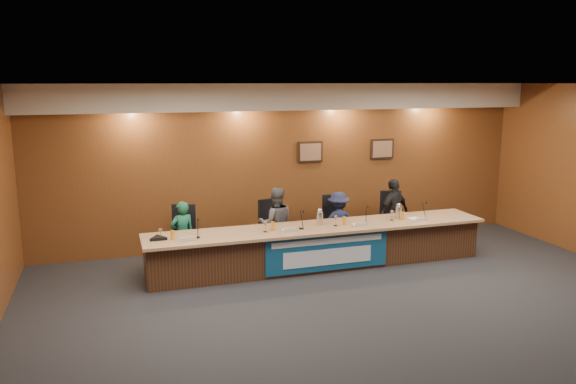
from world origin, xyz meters
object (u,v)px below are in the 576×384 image
object	(u,v)px
office_chair_c	(336,227)
speakerphone	(158,238)
dais_body	(319,247)
carafe_mid	(320,218)
panelist_b	(276,223)
office_chair_a	(182,240)
office_chair_b	(274,232)
carafe_right	(398,212)
panelist_c	(338,222)
office_chair_d	(391,222)
panelist_a	(183,235)
panelist_d	(394,213)
banner	(328,252)

from	to	relation	value
office_chair_c	speakerphone	distance (m)	3.54
dais_body	carafe_mid	bearing A→B (deg)	62.44
panelist_b	carafe_mid	size ratio (longest dim) A/B	5.78
dais_body	office_chair_a	xyz separation A→B (m)	(-2.30, 0.77, 0.13)
office_chair_b	carafe_right	distance (m)	2.32
office_chair_b	carafe_mid	bearing A→B (deg)	-63.36
panelist_c	office_chair_d	distance (m)	1.19
carafe_mid	carafe_right	size ratio (longest dim) A/B	1.04
panelist_a	office_chair_b	xyz separation A→B (m)	(1.71, 0.10, -0.12)
panelist_d	office_chair_a	bearing A→B (deg)	-24.34
carafe_right	speakerphone	bearing A→B (deg)	-178.79
dais_body	office_chair_a	world-z (taller)	dais_body
office_chair_b	carafe_right	size ratio (longest dim) A/B	2.14
panelist_b	speakerphone	world-z (taller)	panelist_b
panelist_d	office_chair_a	size ratio (longest dim) A/B	2.87
office_chair_b	panelist_a	bearing A→B (deg)	169.67
dais_body	carafe_mid	world-z (taller)	carafe_mid
panelist_a	office_chair_c	world-z (taller)	panelist_a
panelist_d	speakerphone	size ratio (longest dim) A/B	4.31
banner	office_chair_a	world-z (taller)	banner
office_chair_d	speakerphone	bearing A→B (deg)	-146.60
dais_body	banner	distance (m)	0.42
office_chair_a	office_chair_b	xyz separation A→B (m)	(1.71, 0.00, 0.00)
carafe_mid	speakerphone	bearing A→B (deg)	-177.96
speakerphone	panelist_b	bearing A→B (deg)	18.36
panelist_a	panelist_b	xyz separation A→B (m)	(1.71, 0.00, 0.07)
panelist_c	banner	bearing A→B (deg)	63.78
carafe_mid	speakerphone	world-z (taller)	carafe_mid
panelist_b	panelist_a	bearing A→B (deg)	9.37
dais_body	panelist_b	size ratio (longest dim) A/B	4.47
speakerphone	panelist_a	bearing A→B (deg)	56.76
panelist_a	panelist_d	world-z (taller)	panelist_d
banner	carafe_mid	distance (m)	0.67
panelist_b	office_chair_c	xyz separation A→B (m)	(1.24, 0.10, -0.19)
dais_body	panelist_d	world-z (taller)	panelist_d
office_chair_a	carafe_mid	bearing A→B (deg)	2.10
panelist_b	office_chair_b	size ratio (longest dim) A/B	2.80
office_chair_c	carafe_mid	bearing A→B (deg)	-126.55
banner	panelist_d	xyz separation A→B (m)	(1.83, 1.09, 0.31)
panelist_d	office_chair_c	xyz separation A→B (m)	(-1.18, 0.10, -0.21)
banner	panelist_a	world-z (taller)	panelist_a
panelist_c	office_chair_c	world-z (taller)	panelist_c
panelist_a	office_chair_d	bearing A→B (deg)	166.55
dais_body	office_chair_d	world-z (taller)	dais_body
dais_body	office_chair_c	size ratio (longest dim) A/B	12.50
panelist_d	office_chair_c	distance (m)	1.20
speakerphone	carafe_right	bearing A→B (deg)	1.21
panelist_a	panelist_c	world-z (taller)	panelist_a
office_chair_c	speakerphone	world-z (taller)	speakerphone
dais_body	panelist_a	bearing A→B (deg)	163.70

